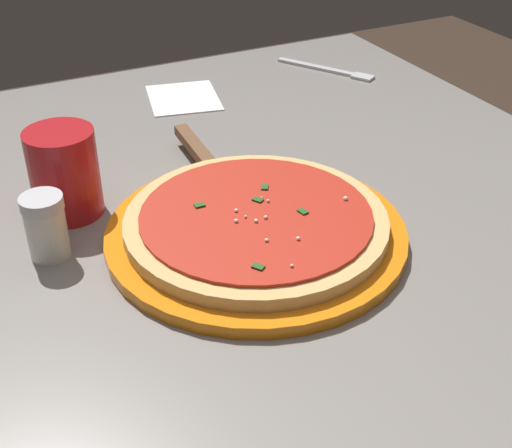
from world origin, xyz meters
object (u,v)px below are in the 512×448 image
at_px(pizza_server, 206,162).
at_px(napkin_folded_right, 184,98).
at_px(cup_tall_drink, 64,173).
at_px(parmesan_shaker, 46,226).
at_px(fork, 330,70).
at_px(serving_plate, 256,233).
at_px(pizza, 256,221).

distance_m(pizza_server, napkin_folded_right, 0.26).
relative_size(cup_tall_drink, parmesan_shaker, 1.44).
distance_m(napkin_folded_right, fork, 0.28).
height_order(pizza_server, fork, pizza_server).
bearing_deg(cup_tall_drink, fork, 116.39).
xyz_separation_m(serving_plate, pizza, (0.00, 0.00, 0.02)).
distance_m(napkin_folded_right, parmesan_shaker, 0.45).
bearing_deg(fork, parmesan_shaker, -59.00).
bearing_deg(pizza, parmesan_shaker, -108.52).
relative_size(napkin_folded_right, parmesan_shaker, 1.73).
xyz_separation_m(pizza, napkin_folded_right, (-0.42, 0.08, -0.02)).
relative_size(pizza, pizza_server, 1.34).
xyz_separation_m(pizza, fork, (-0.42, 0.35, -0.02)).
relative_size(pizza_server, napkin_folded_right, 1.73).
bearing_deg(napkin_folded_right, pizza, -10.26).
bearing_deg(pizza, pizza_server, 177.15).
bearing_deg(serving_plate, parmesan_shaker, -108.52).
xyz_separation_m(cup_tall_drink, parmesan_shaker, (0.08, -0.04, -0.02)).
bearing_deg(serving_plate, pizza, 33.17).
bearing_deg(serving_plate, cup_tall_drink, -131.13).
height_order(serving_plate, pizza, pizza).
bearing_deg(napkin_folded_right, fork, 89.50).
height_order(pizza, napkin_folded_right, pizza).
bearing_deg(pizza_server, cup_tall_drink, -86.68).
bearing_deg(napkin_folded_right, parmesan_shaker, -40.21).
bearing_deg(napkin_folded_right, cup_tall_drink, -43.38).
xyz_separation_m(pizza, pizza_server, (-0.16, 0.01, -0.00)).
relative_size(pizza_server, cup_tall_drink, 2.09).
height_order(cup_tall_drink, parmesan_shaker, cup_tall_drink).
xyz_separation_m(napkin_folded_right, fork, (0.00, 0.28, 0.00)).
relative_size(serving_plate, pizza, 1.15).
bearing_deg(parmesan_shaker, fork, 121.00).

